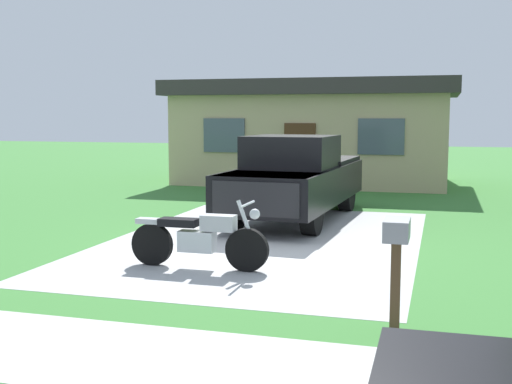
{
  "coord_description": "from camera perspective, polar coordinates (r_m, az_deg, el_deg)",
  "views": [
    {
      "loc": [
        3.13,
        -11.49,
        2.33
      ],
      "look_at": [
        -0.22,
        0.13,
        0.9
      ],
      "focal_mm": 45.34,
      "sensor_mm": 36.0,
      "label": 1
    }
  ],
  "objects": [
    {
      "name": "mailbox",
      "position": [
        6.92,
        12.28,
        -4.66
      ],
      "size": [
        0.26,
        0.48,
        1.26
      ],
      "color": "#4C3823",
      "rests_on": "ground"
    },
    {
      "name": "ground_plane",
      "position": [
        12.13,
        0.81,
        -4.33
      ],
      "size": [
        80.0,
        80.0,
        0.0
      ],
      "primitive_type": "plane",
      "color": "#3C7B35"
    },
    {
      "name": "neighbor_house",
      "position": [
        22.9,
        5.24,
        5.36
      ],
      "size": [
        9.6,
        5.6,
        3.5
      ],
      "color": "tan",
      "rests_on": "ground"
    },
    {
      "name": "driveway_pad",
      "position": [
        12.13,
        0.81,
        -4.31
      ],
      "size": [
        5.63,
        8.49,
        0.01
      ],
      "primitive_type": "cube",
      "color": "#B2B2B2",
      "rests_on": "ground"
    },
    {
      "name": "pickup_truck",
      "position": [
        14.59,
        3.61,
        1.31
      ],
      "size": [
        2.29,
        5.72,
        1.9
      ],
      "color": "black",
      "rests_on": "ground"
    },
    {
      "name": "motorcycle",
      "position": [
        9.93,
        -5.0,
        -4.06
      ],
      "size": [
        2.21,
        0.7,
        1.09
      ],
      "color": "black",
      "rests_on": "ground"
    },
    {
      "name": "sidewalk_strip",
      "position": [
        6.73,
        -13.16,
        -13.64
      ],
      "size": [
        36.0,
        1.8,
        0.01
      ],
      "primitive_type": "cube",
      "color": "#BBBBB6",
      "rests_on": "ground"
    }
  ]
}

